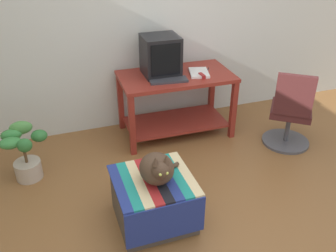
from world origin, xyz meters
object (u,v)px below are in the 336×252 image
Objects in this scene: keyboard at (169,80)px; office_chair at (290,115)px; book at (199,73)px; desk at (176,94)px; ottoman_with_blanket at (154,200)px; cat at (157,169)px; tv_monitor at (161,56)px; stapler at (202,76)px; potted_plant at (25,154)px.

keyboard is 0.45× the size of office_chair.
book is at bearing 0.11° from office_chair.
desk is 2.00× the size of ottoman_with_blanket.
desk is 4.37× the size of book.
desk is 1.51m from ottoman_with_blanket.
cat is (0.02, -0.04, 0.34)m from ottoman_with_blanket.
tv_monitor is 1.07× the size of keyboard.
stapler is (0.89, 1.19, 0.19)m from cat.
tv_monitor is 3.87× the size of stapler.
keyboard is 1.09× the size of cat.
desk is 1.42× the size of office_chair.
potted_plant is at bearing -177.17° from stapler.
tv_monitor reaches higher than book.
keyboard reaches higher than ottoman_with_blanket.
cat is at bearing -129.46° from stapler.
desk is 1.51m from cat.
ottoman_with_blanket is 0.34m from cat.
tv_monitor is 0.47m from book.
potted_plant is (-1.91, -0.30, -0.46)m from book.
cat is (-0.50, -1.43, -0.38)m from tv_monitor.
stapler is at bearing 53.86° from cat.
cat reaches higher than potted_plant.
book is at bearing 20.37° from keyboard.
stapler is (0.38, -0.02, 0.01)m from keyboard.
cat is 3.35× the size of stapler.
desk is at bearing -177.65° from book.
keyboard is at bearing -131.73° from desk.
stapler reaches higher than desk.
book reaches higher than potted_plant.
office_chair is (2.73, -0.32, 0.11)m from potted_plant.
office_chair reaches higher than keyboard.
tv_monitor reaches higher than ottoman_with_blanket.
office_chair reaches higher than ottoman_with_blanket.
potted_plant is at bearing 135.59° from ottoman_with_blanket.
potted_plant is (-1.01, 1.01, -0.28)m from cat.
cat is at bearing -59.39° from ottoman_with_blanket.
tv_monitor is at bearing 100.03° from keyboard.
office_chair is (1.07, -0.68, -0.11)m from desk.
cat is (-0.51, -1.21, -0.18)m from keyboard.
cat is 1.45m from potted_plant.
office_chair is (1.22, -0.75, -0.55)m from tv_monitor.
potted_plant is (-1.51, -0.43, -0.66)m from tv_monitor.
tv_monitor reaches higher than keyboard.
cat is (-0.90, -1.30, -0.18)m from book.
tv_monitor reaches higher than office_chair.
ottoman_with_blanket is 1.56m from stapler.
stapler reaches higher than potted_plant.
tv_monitor is at bearing 5.66° from office_chair.
desk is 2.19× the size of potted_plant.
desk is 3.15× the size of keyboard.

